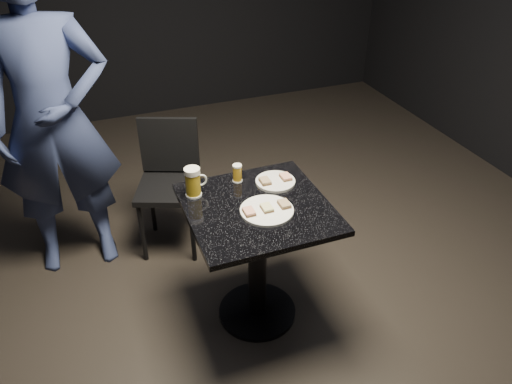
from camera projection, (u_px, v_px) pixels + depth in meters
floor at (257, 312)px, 2.88m from camera, size 6.00×6.00×0.00m
plate_large at (267, 211)px, 2.42m from camera, size 0.26×0.26×0.01m
plate_small at (275, 182)px, 2.65m from camera, size 0.21×0.21×0.01m
patron at (52, 122)px, 2.78m from camera, size 0.71×0.48×1.93m
table at (257, 244)px, 2.60m from camera, size 0.70×0.70×0.75m
beer_mug at (193, 182)px, 2.51m from camera, size 0.12×0.08×0.16m
beer_tumbler at (237, 173)px, 2.64m from camera, size 0.05×0.05×0.10m
chair at (169, 177)px, 3.18m from camera, size 0.49×0.49×0.86m
canapes_on_plate_large at (267, 208)px, 2.41m from camera, size 0.23×0.07×0.02m
canapes_on_plate_small at (275, 179)px, 2.64m from camera, size 0.17×0.07×0.02m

